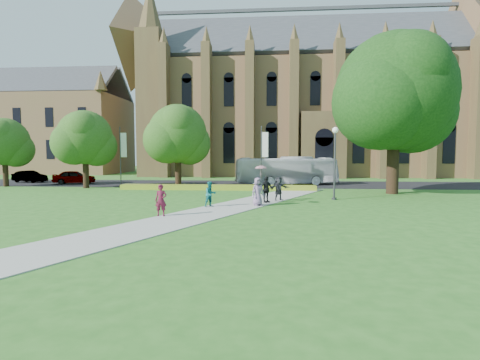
# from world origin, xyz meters

# --- Properties ---
(ground) EXTENTS (160.00, 160.00, 0.00)m
(ground) POSITION_xyz_m (0.00, 0.00, 0.00)
(ground) COLOR #2B621D
(ground) RESTS_ON ground
(road) EXTENTS (160.00, 10.00, 0.02)m
(road) POSITION_xyz_m (0.00, 20.00, 0.01)
(road) COLOR black
(road) RESTS_ON ground
(footpath) EXTENTS (15.58, 28.54, 0.04)m
(footpath) POSITION_xyz_m (0.00, 1.00, 0.02)
(footpath) COLOR #B2B2A8
(footpath) RESTS_ON ground
(flower_hedge) EXTENTS (18.00, 1.40, 0.45)m
(flower_hedge) POSITION_xyz_m (-2.00, 13.20, 0.23)
(flower_hedge) COLOR gold
(flower_hedge) RESTS_ON ground
(cathedral) EXTENTS (52.60, 18.25, 28.00)m
(cathedral) POSITION_xyz_m (10.00, 39.73, 12.98)
(cathedral) COLOR brown
(cathedral) RESTS_ON ground
(building_west) EXTENTS (22.00, 14.00, 18.30)m
(building_west) POSITION_xyz_m (-34.00, 42.00, 9.21)
(building_west) COLOR brown
(building_west) RESTS_ON ground
(streetlamp) EXTENTS (0.44, 0.44, 5.24)m
(streetlamp) POSITION_xyz_m (7.50, 6.50, 3.30)
(streetlamp) COLOR #38383D
(streetlamp) RESTS_ON ground
(large_tree) EXTENTS (9.60, 9.60, 13.20)m
(large_tree) POSITION_xyz_m (13.00, 11.00, 8.37)
(large_tree) COLOR #332114
(large_tree) RESTS_ON ground
(street_tree_0) EXTENTS (5.20, 5.20, 7.50)m
(street_tree_0) POSITION_xyz_m (-15.00, 14.00, 4.87)
(street_tree_0) COLOR #332114
(street_tree_0) RESTS_ON ground
(street_tree_1) EXTENTS (5.60, 5.60, 8.05)m
(street_tree_1) POSITION_xyz_m (-6.00, 14.50, 5.22)
(street_tree_1) COLOR #332114
(street_tree_1) RESTS_ON ground
(street_tree_2) EXTENTS (4.80, 4.80, 6.95)m
(street_tree_2) POSITION_xyz_m (-24.00, 15.00, 4.53)
(street_tree_2) COLOR #332114
(street_tree_2) RESTS_ON ground
(banner_pole_0) EXTENTS (0.70, 0.10, 6.00)m
(banner_pole_0) POSITION_xyz_m (2.11, 15.20, 3.39)
(banner_pole_0) COLOR #38383D
(banner_pole_0) RESTS_ON ground
(banner_pole_1) EXTENTS (0.70, 0.10, 6.00)m
(banner_pole_1) POSITION_xyz_m (-11.89, 15.20, 3.39)
(banner_pole_1) COLOR #38383D
(banner_pole_1) RESTS_ON ground
(tour_coach) EXTENTS (11.11, 5.17, 3.01)m
(tour_coach) POSITION_xyz_m (4.60, 19.04, 1.53)
(tour_coach) COLOR silver
(tour_coach) RESTS_ON road
(car_0) EXTENTS (4.72, 2.98, 1.50)m
(car_0) POSITION_xyz_m (-18.70, 18.62, 0.77)
(car_0) COLOR gray
(car_0) RESTS_ON road
(car_1) EXTENTS (4.32, 2.35, 1.35)m
(car_1) POSITION_xyz_m (-24.96, 20.20, 0.70)
(car_1) COLOR gray
(car_1) RESTS_ON road
(pedestrian_0) EXTENTS (0.64, 0.45, 1.68)m
(pedestrian_0) POSITION_xyz_m (-2.88, -1.74, 0.88)
(pedestrian_0) COLOR #5A142A
(pedestrian_0) RESTS_ON footpath
(pedestrian_1) EXTENTS (0.97, 0.94, 1.58)m
(pedestrian_1) POSITION_xyz_m (-0.83, 1.89, 0.83)
(pedestrian_1) COLOR #166C6F
(pedestrian_1) RESTS_ON footpath
(pedestrian_2) EXTENTS (1.12, 1.14, 1.57)m
(pedestrian_2) POSITION_xyz_m (2.07, 3.02, 0.83)
(pedestrian_2) COLOR #BDBDBD
(pedestrian_2) RESTS_ON footpath
(pedestrian_3) EXTENTS (1.10, 0.97, 1.78)m
(pedestrian_3) POSITION_xyz_m (2.59, 4.23, 0.93)
(pedestrian_3) COLOR black
(pedestrian_3) RESTS_ON footpath
(pedestrian_4) EXTENTS (1.04, 0.94, 1.79)m
(pedestrian_4) POSITION_xyz_m (2.09, 2.69, 0.93)
(pedestrian_4) COLOR slate
(pedestrian_4) RESTS_ON footpath
(pedestrian_5) EXTENTS (1.61, 1.05, 1.66)m
(pedestrian_5) POSITION_xyz_m (3.47, 5.54, 0.87)
(pedestrian_5) COLOR #26282E
(pedestrian_5) RESTS_ON footpath
(parasol) EXTENTS (0.83, 0.83, 0.67)m
(parasol) POSITION_xyz_m (2.27, 2.79, 2.16)
(parasol) COLOR #EEACA8
(parasol) RESTS_ON pedestrian_4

